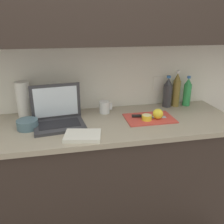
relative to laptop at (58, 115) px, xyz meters
name	(u,v)px	position (x,y,z in m)	size (l,w,h in m)	color
ground_plane	(95,222)	(0.23, -0.04, -0.97)	(12.00, 12.00, 0.00)	#564C47
wall_back	(85,24)	(0.23, 0.20, 0.59)	(5.20, 0.38, 2.60)	white
counter_unit	(91,176)	(0.21, -0.04, -0.51)	(2.09, 0.63, 0.90)	#332823
laptop	(58,115)	(0.00, 0.00, 0.00)	(0.37, 0.29, 0.27)	#333338
cutting_board	(150,118)	(0.65, -0.04, -0.06)	(0.35, 0.24, 0.01)	#D1473D
knife	(143,116)	(0.61, -0.02, -0.05)	(0.25, 0.07, 0.02)	silver
lemon_half_cut	(147,117)	(0.62, -0.07, -0.04)	(0.07, 0.07, 0.04)	yellow
lemon_whole_beside	(158,114)	(0.70, -0.07, -0.02)	(0.08, 0.08, 0.08)	yellow
bottle_green_soda	(168,93)	(0.89, 0.19, 0.06)	(0.07, 0.07, 0.26)	#333338
bottle_oil_tall	(176,90)	(0.96, 0.19, 0.07)	(0.06, 0.06, 0.30)	olive
bottle_water_clear	(187,92)	(1.06, 0.19, 0.05)	(0.06, 0.06, 0.25)	#2D934C
measuring_cup	(105,107)	(0.35, 0.15, -0.02)	(0.10, 0.08, 0.09)	silver
bowl_white	(28,124)	(-0.20, -0.04, -0.03)	(0.14, 0.14, 0.06)	slate
paper_towel_roll	(24,100)	(-0.24, 0.19, 0.07)	(0.10, 0.10, 0.27)	white
dish_towel	(83,136)	(0.15, -0.24, -0.05)	(0.22, 0.16, 0.02)	silver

